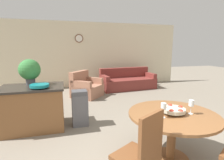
# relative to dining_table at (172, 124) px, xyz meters

# --- Properties ---
(wall_back) EXTENTS (8.00, 0.09, 2.70)m
(wall_back) POSITION_rel_dining_table_xyz_m (-0.32, 5.49, 0.79)
(wall_back) COLOR beige
(wall_back) RESTS_ON ground_plane
(dining_table) EXTENTS (1.26, 1.26, 0.72)m
(dining_table) POSITION_rel_dining_table_xyz_m (0.00, 0.00, 0.00)
(dining_table) COLOR brown
(dining_table) RESTS_ON ground_plane
(dining_chair_near_left) EXTENTS (0.57, 0.57, 1.01)m
(dining_chair_near_left) POSITION_rel_dining_table_xyz_m (-0.71, -0.49, -0.01)
(dining_chair_near_left) COLOR brown
(dining_chair_near_left) RESTS_ON ground_plane
(fruit_bowl) EXTENTS (0.33, 0.33, 0.10)m
(fruit_bowl) POSITION_rel_dining_table_xyz_m (-0.00, -0.00, 0.22)
(fruit_bowl) COLOR #B7B29E
(fruit_bowl) RESTS_ON dining_table
(wine_glass_left) EXTENTS (0.07, 0.07, 0.20)m
(wine_glass_left) POSITION_rel_dining_table_xyz_m (-0.22, -0.09, 0.31)
(wine_glass_left) COLOR silver
(wine_glass_left) RESTS_ON dining_table
(wine_glass_right) EXTENTS (0.07, 0.07, 0.20)m
(wine_glass_right) POSITION_rel_dining_table_xyz_m (0.23, -0.08, 0.31)
(wine_glass_right) COLOR silver
(wine_glass_right) RESTS_ON dining_table
(kitchen_island) EXTENTS (1.22, 0.84, 0.88)m
(kitchen_island) POSITION_rel_dining_table_xyz_m (-2.09, 1.68, -0.12)
(kitchen_island) COLOR brown
(kitchen_island) RESTS_ON ground_plane
(teal_bowl) EXTENTS (0.35, 0.35, 0.08)m
(teal_bowl) POSITION_rel_dining_table_xyz_m (-1.92, 1.48, 0.37)
(teal_bowl) COLOR #147A7F
(teal_bowl) RESTS_ON kitchen_island
(potted_plant) EXTENTS (0.43, 0.43, 0.53)m
(potted_plant) POSITION_rel_dining_table_xyz_m (-2.13, 1.86, 0.63)
(potted_plant) COLOR #4C4C51
(potted_plant) RESTS_ON kitchen_island
(trash_bin) EXTENTS (0.33, 0.29, 0.76)m
(trash_bin) POSITION_rel_dining_table_xyz_m (-1.17, 1.58, -0.18)
(trash_bin) COLOR #56565B
(trash_bin) RESTS_ON ground_plane
(couch) EXTENTS (2.23, 1.10, 0.82)m
(couch) POSITION_rel_dining_table_xyz_m (1.04, 4.54, -0.28)
(couch) COLOR maroon
(couch) RESTS_ON ground_plane
(armchair) EXTENTS (1.20, 1.21, 0.85)m
(armchair) POSITION_rel_dining_table_xyz_m (-0.74, 3.79, -0.27)
(armchair) COLOR #A87056
(armchair) RESTS_ON ground_plane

